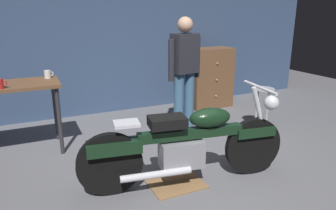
# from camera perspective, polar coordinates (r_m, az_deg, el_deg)

# --- Properties ---
(ground_plane) EXTENTS (12.00, 12.00, 0.00)m
(ground_plane) POSITION_cam_1_polar(r_m,az_deg,el_deg) (3.47, 5.78, -13.32)
(ground_plane) COLOR slate
(back_wall) EXTENTS (8.00, 0.12, 3.10)m
(back_wall) POSITION_cam_1_polar(r_m,az_deg,el_deg) (5.59, -8.87, 14.64)
(back_wall) COLOR #384C70
(back_wall) RESTS_ON ground_plane
(workbench) EXTENTS (1.30, 0.64, 0.90)m
(workbench) POSITION_cam_1_polar(r_m,az_deg,el_deg) (4.23, -28.02, 1.84)
(workbench) COLOR brown
(workbench) RESTS_ON ground_plane
(motorcycle) EXTENTS (2.17, 0.66, 1.00)m
(motorcycle) POSITION_cam_1_polar(r_m,az_deg,el_deg) (3.19, 3.65, -6.96)
(motorcycle) COLOR black
(motorcycle) RESTS_ON ground_plane
(person_standing) EXTENTS (0.56, 0.30, 1.67)m
(person_standing) POSITION_cam_1_polar(r_m,az_deg,el_deg) (4.56, 3.02, 6.49)
(person_standing) COLOR #3C6487
(person_standing) RESTS_ON ground_plane
(shop_stool) EXTENTS (0.32, 0.32, 0.64)m
(shop_stool) POSITION_cam_1_polar(r_m,az_deg,el_deg) (4.88, 17.00, 1.33)
(shop_stool) COLOR #B2B2B7
(shop_stool) RESTS_ON ground_plane
(wooden_dresser) EXTENTS (0.80, 0.47, 1.10)m
(wooden_dresser) POSITION_cam_1_polar(r_m,az_deg,el_deg) (5.90, 7.67, 4.98)
(wooden_dresser) COLOR brown
(wooden_dresser) RESTS_ON ground_plane
(drip_tray) EXTENTS (0.56, 0.40, 0.01)m
(drip_tray) POSITION_cam_1_polar(r_m,az_deg,el_deg) (3.35, 1.56, -14.25)
(drip_tray) COLOR olive
(drip_tray) RESTS_ON ground_plane
(mug_white_ceramic) EXTENTS (0.12, 0.08, 0.10)m
(mug_white_ceramic) POSITION_cam_1_polar(r_m,az_deg,el_deg) (4.35, -21.17, 5.27)
(mug_white_ceramic) COLOR white
(mug_white_ceramic) RESTS_ON workbench
(mug_red_diner) EXTENTS (0.11, 0.07, 0.11)m
(mug_red_diner) POSITION_cam_1_polar(r_m,az_deg,el_deg) (3.96, -28.40, 3.41)
(mug_red_diner) COLOR red
(mug_red_diner) RESTS_ON workbench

